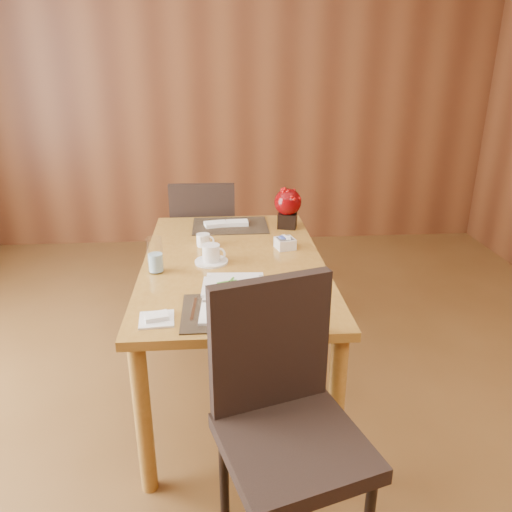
{
  "coord_description": "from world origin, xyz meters",
  "views": [
    {
      "loc": [
        -0.06,
        -1.73,
        1.7
      ],
      "look_at": [
        0.1,
        0.35,
        0.87
      ],
      "focal_mm": 35.0,
      "sensor_mm": 36.0,
      "label": 1
    }
  ],
  "objects": [
    {
      "name": "back_wall",
      "position": [
        0.0,
        3.0,
        1.4
      ],
      "size": [
        5.0,
        0.02,
        2.8
      ],
      "primitive_type": "cube",
      "color": "brown",
      "rests_on": "ground"
    },
    {
      "name": "ground",
      "position": [
        0.0,
        0.0,
        0.0
      ],
      "size": [
        6.0,
        6.0,
        0.0
      ],
      "primitive_type": "plane",
      "color": "brown",
      "rests_on": "ground"
    },
    {
      "name": "water_glass",
      "position": [
        -0.37,
        0.48,
        0.84
      ],
      "size": [
        0.08,
        0.08,
        0.17
      ],
      "primitive_type": "cylinder",
      "rotation": [
        0.0,
        0.0,
        -0.03
      ],
      "color": "silver",
      "rests_on": "dining_table"
    },
    {
      "name": "coffee_cup",
      "position": [
        -0.11,
        0.58,
        0.79
      ],
      "size": [
        0.17,
        0.17,
        0.09
      ],
      "rotation": [
        0.0,
        0.0,
        -0.42
      ],
      "color": "white",
      "rests_on": "dining_table"
    },
    {
      "name": "dining_table",
      "position": [
        0.0,
        0.6,
        0.65
      ],
      "size": [
        0.9,
        1.5,
        0.75
      ],
      "color": "#A8772E",
      "rests_on": "ground"
    },
    {
      "name": "sugar_caddy",
      "position": [
        0.28,
        0.75,
        0.78
      ],
      "size": [
        0.12,
        0.12,
        0.06
      ],
      "primitive_type": "cube",
      "rotation": [
        0.0,
        0.0,
        0.25
      ],
      "color": "white",
      "rests_on": "dining_table"
    },
    {
      "name": "bread_plate",
      "position": [
        -0.32,
        0.0,
        0.75
      ],
      "size": [
        0.14,
        0.14,
        0.01
      ],
      "primitive_type": "cube",
      "rotation": [
        0.0,
        0.0,
        0.08
      ],
      "color": "white",
      "rests_on": "dining_table"
    },
    {
      "name": "near_chair",
      "position": [
        0.14,
        -0.32,
        0.57
      ],
      "size": [
        0.58,
        0.59,
        1.01
      ],
      "rotation": [
        0.0,
        0.0,
        0.3
      ],
      "color": "black",
      "rests_on": "ground"
    },
    {
      "name": "placemat_near",
      "position": [
        0.0,
        0.05,
        0.75
      ],
      "size": [
        0.45,
        0.33,
        0.01
      ],
      "primitive_type": "cube",
      "color": "black",
      "rests_on": "dining_table"
    },
    {
      "name": "soup_setting",
      "position": [
        -0.01,
        0.07,
        0.81
      ],
      "size": [
        0.29,
        0.29,
        0.11
      ],
      "rotation": [
        0.0,
        0.0,
        -0.06
      ],
      "color": "white",
      "rests_on": "dining_table"
    },
    {
      "name": "napkins_far",
      "position": [
        -0.01,
        1.15,
        0.77
      ],
      "size": [
        0.27,
        0.12,
        0.02
      ],
      "primitive_type": null,
      "rotation": [
        0.0,
        0.0,
        0.11
      ],
      "color": "white",
      "rests_on": "dining_table"
    },
    {
      "name": "creamer_jug",
      "position": [
        -0.15,
        0.82,
        0.78
      ],
      "size": [
        0.12,
        0.12,
        0.07
      ],
      "primitive_type": null,
      "rotation": [
        0.0,
        0.0,
        -0.37
      ],
      "color": "white",
      "rests_on": "dining_table"
    },
    {
      "name": "berry_decor",
      "position": [
        0.34,
        1.1,
        0.88
      ],
      "size": [
        0.16,
        0.16,
        0.24
      ],
      "rotation": [
        0.0,
        0.0,
        -0.25
      ],
      "color": "black",
      "rests_on": "dining_table"
    },
    {
      "name": "placemat_far",
      "position": [
        0.0,
        1.15,
        0.75
      ],
      "size": [
        0.45,
        0.33,
        0.01
      ],
      "primitive_type": "cube",
      "color": "black",
      "rests_on": "dining_table"
    },
    {
      "name": "far_chair",
      "position": [
        -0.17,
        1.53,
        0.54
      ],
      "size": [
        0.45,
        0.46,
        0.95
      ],
      "rotation": [
        0.0,
        0.0,
        3.12
      ],
      "color": "black",
      "rests_on": "ground"
    }
  ]
}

